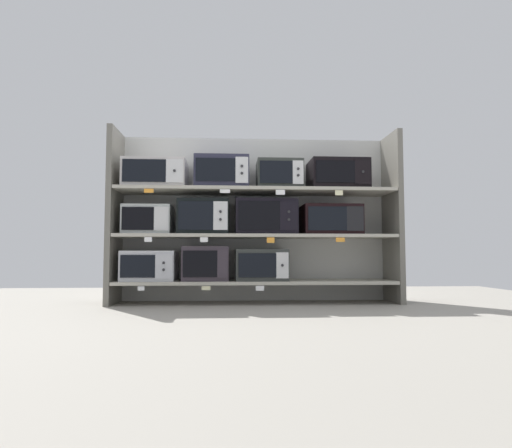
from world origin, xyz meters
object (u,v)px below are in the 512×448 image
at_px(microwave_1, 206,263).
at_px(microwave_2, 261,265).
at_px(microwave_6, 330,220).
at_px(microwave_3, 148,220).
at_px(microwave_4, 204,217).
at_px(microwave_7, 156,175).
at_px(microwave_10, 337,176).
at_px(microwave_9, 279,176).
at_px(microwave_8, 222,174).
at_px(microwave_0, 150,266).
at_px(microwave_5, 266,217).

xyz_separation_m(microwave_1, microwave_2, (0.51, 0.00, -0.01)).
relative_size(microwave_2, microwave_6, 0.88).
height_order(microwave_2, microwave_6, microwave_6).
distance_m(microwave_3, microwave_4, 0.52).
xyz_separation_m(microwave_7, microwave_10, (1.72, 0.00, 0.01)).
xyz_separation_m(microwave_2, microwave_9, (0.17, -0.00, 0.84)).
distance_m(microwave_8, microwave_9, 0.54).
height_order(microwave_1, microwave_2, microwave_1).
relative_size(microwave_8, microwave_9, 1.18).
xyz_separation_m(microwave_6, microwave_8, (-1.03, 0.00, 0.44)).
bearing_deg(microwave_6, microwave_10, 0.17).
relative_size(microwave_6, microwave_9, 1.27).
relative_size(microwave_4, microwave_6, 0.86).
height_order(microwave_8, microwave_10, microwave_8).
bearing_deg(microwave_1, microwave_9, -0.01).
distance_m(microwave_2, microwave_4, 0.70).
height_order(microwave_0, microwave_5, microwave_5).
relative_size(microwave_4, microwave_10, 0.86).
xyz_separation_m(microwave_1, microwave_4, (-0.02, -0.00, 0.43)).
xyz_separation_m(microwave_0, microwave_5, (1.07, -0.00, 0.45)).
height_order(microwave_2, microwave_4, microwave_4).
height_order(microwave_3, microwave_10, microwave_10).
distance_m(microwave_7, microwave_9, 1.16).
xyz_separation_m(microwave_2, microwave_7, (-0.99, -0.00, 0.84)).
xyz_separation_m(microwave_0, microwave_6, (1.69, -0.00, 0.43)).
bearing_deg(microwave_4, microwave_10, 0.02).
distance_m(microwave_0, microwave_9, 1.47).
distance_m(microwave_1, microwave_2, 0.51).
distance_m(microwave_1, microwave_6, 1.24).
distance_m(microwave_7, microwave_8, 0.62).
xyz_separation_m(microwave_4, microwave_8, (0.17, 0.00, 0.42)).
xyz_separation_m(microwave_0, microwave_4, (0.49, -0.00, 0.45)).
relative_size(microwave_3, microwave_10, 0.81).
xyz_separation_m(microwave_2, microwave_3, (-1.05, -0.00, 0.42)).
height_order(microwave_8, microwave_9, microwave_8).
distance_m(microwave_0, microwave_7, 0.85).
distance_m(microwave_2, microwave_7, 1.30).
xyz_separation_m(microwave_5, microwave_6, (0.62, 0.00, -0.02)).
relative_size(microwave_8, microwave_10, 0.93).
bearing_deg(microwave_3, microwave_10, 0.01).
distance_m(microwave_5, microwave_6, 0.62).
relative_size(microwave_5, microwave_8, 1.13).
bearing_deg(microwave_10, microwave_6, -179.83).
relative_size(microwave_0, microwave_4, 1.04).
bearing_deg(microwave_10, microwave_4, -179.98).
bearing_deg(microwave_4, microwave_5, -0.00).
bearing_deg(microwave_10, microwave_0, -180.00).
bearing_deg(microwave_5, microwave_1, 179.98).
distance_m(microwave_3, microwave_9, 1.30).
height_order(microwave_5, microwave_7, microwave_7).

